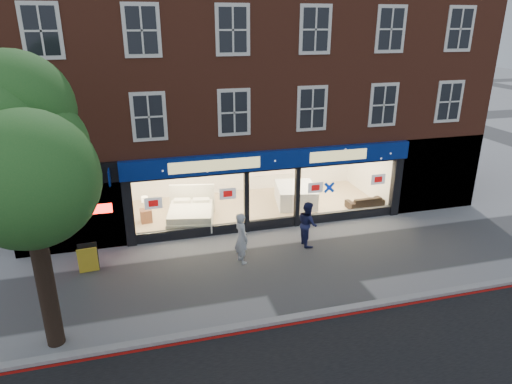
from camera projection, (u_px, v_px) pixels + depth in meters
name	position (u px, v px, depth m)	size (l,w,h in m)	color
ground	(298.00, 264.00, 15.75)	(120.00, 120.00, 0.00)	gray
kerb_line	(335.00, 317.00, 12.95)	(60.00, 0.10, 0.01)	#8C0A07
kerb_stone	(332.00, 311.00, 13.11)	(60.00, 0.25, 0.12)	gray
showroom_floor	(257.00, 207.00, 20.48)	(11.00, 4.50, 0.10)	tan
building	(247.00, 51.00, 19.67)	(19.00, 8.26, 10.30)	brown
street_tree	(20.00, 162.00, 10.16)	(4.00, 3.20, 6.60)	black
display_bed	(191.00, 214.00, 18.75)	(2.26, 2.57, 1.28)	silver
bedside_table	(146.00, 216.00, 18.76)	(0.45, 0.45, 0.55)	brown
mattress_stack	(296.00, 195.00, 20.60)	(2.05, 2.40, 0.84)	white
sofa	(365.00, 202.00, 20.28)	(1.69, 0.66, 0.49)	black
a_board	(88.00, 259.00, 15.12)	(0.64, 0.41, 0.98)	gold
pedestrian_grey	(241.00, 238.00, 15.62)	(0.67, 0.44, 1.83)	#B2B6BB
pedestrian_blue	(308.00, 224.00, 16.88)	(0.82, 0.64, 1.70)	#191D47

